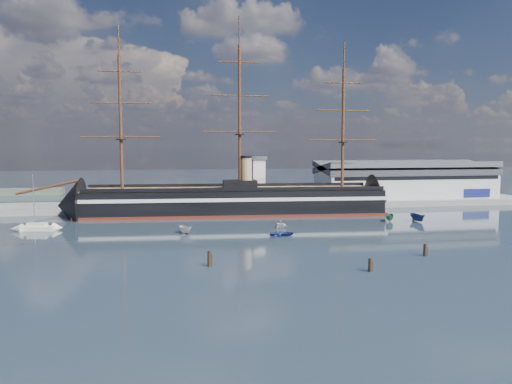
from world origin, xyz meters
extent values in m
plane|color=#24303A|center=(0.00, 40.00, 0.00)|extent=(600.00, 600.00, 0.00)
cube|color=slate|center=(10.00, 76.00, 0.00)|extent=(180.00, 18.00, 2.00)
cube|color=#B7BABC|center=(58.00, 80.00, 7.00)|extent=(62.00, 20.00, 10.00)
cube|color=#3F4247|center=(58.00, 80.00, 12.60)|extent=(63.00, 21.00, 2.00)
cube|color=silver|center=(3.00, 73.00, 9.00)|extent=(4.00, 4.00, 14.00)
cube|color=#3F4247|center=(3.00, 73.00, 16.50)|extent=(5.00, 5.00, 1.00)
cube|color=black|center=(-6.98, 60.00, 4.00)|extent=(88.87, 21.79, 7.00)
cube|color=silver|center=(-6.98, 60.00, 5.20)|extent=(90.88, 22.17, 1.00)
cube|color=#531C13|center=(-6.98, 60.00, 0.35)|extent=(90.88, 22.13, 0.90)
cone|color=black|center=(-53.48, 60.00, 3.70)|extent=(15.01, 16.57, 15.68)
cone|color=black|center=(39.52, 60.00, 3.70)|extent=(12.01, 16.37, 15.68)
cube|color=brown|center=(-6.98, 60.00, 7.60)|extent=(88.78, 20.52, 0.40)
cube|color=black|center=(-4.98, 60.00, 9.00)|extent=(10.38, 6.65, 2.50)
cylinder|color=tan|center=(-2.98, 60.00, 12.50)|extent=(3.20, 3.20, 9.00)
cylinder|color=#381E0F|center=(-58.98, 60.00, 9.00)|extent=(17.76, 1.87, 4.43)
cylinder|color=#381E0F|center=(-38.98, 60.00, 26.80)|extent=(0.90, 0.90, 38.00)
cylinder|color=#381E0F|center=(-4.98, 60.00, 28.80)|extent=(0.90, 0.90, 42.00)
cylinder|color=#381E0F|center=(27.02, 60.00, 25.80)|extent=(0.90, 0.90, 36.00)
cube|color=beige|center=(-57.47, 40.10, 0.57)|extent=(8.91, 4.28, 1.14)
cube|color=beige|center=(-57.47, 40.10, 1.49)|extent=(4.86, 2.76, 0.91)
cylinder|color=#B2B2B7|center=(-58.04, 40.10, 7.43)|extent=(0.18, 0.18, 12.57)
imported|color=silver|center=(-22.26, 29.74, 0.00)|extent=(6.12, 4.28, 2.30)
imported|color=navy|center=(-0.77, 22.74, 0.00)|extent=(1.86, 3.70, 1.66)
imported|color=#1F5E3F|center=(32.95, 38.60, 0.00)|extent=(6.47, 5.05, 2.47)
imported|color=silver|center=(1.61, 33.64, 0.00)|extent=(6.44, 4.79, 2.17)
imported|color=navy|center=(40.38, 37.24, 0.00)|extent=(7.08, 3.17, 2.75)
cylinder|color=black|center=(-19.48, -3.07, 0.00)|extent=(0.64, 0.64, 3.41)
cylinder|color=black|center=(6.15, -11.20, 0.00)|extent=(0.64, 0.64, 2.93)
cylinder|color=black|center=(20.79, -2.25, 0.00)|extent=(0.64, 0.64, 3.04)
camera|label=1|loc=(-26.36, -86.62, 20.62)|focal=35.00mm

